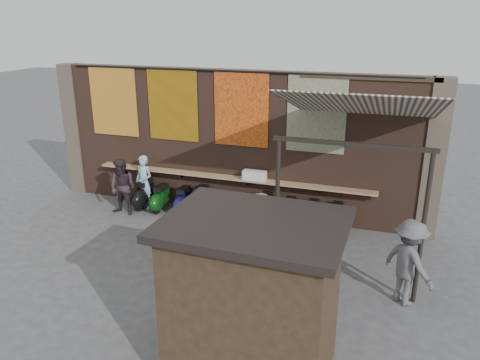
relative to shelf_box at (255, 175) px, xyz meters
The scene contains 35 objects.
ground 2.72m from the shelf_box, 107.96° to the right, with size 70.00×70.00×0.00m, color #474749.
brick_wall 1.13m from the shelf_box, 151.79° to the left, with size 10.00×0.40×4.00m, color brown.
pier_left 6.01m from the shelf_box, behind, with size 0.50×0.50×4.00m, color #4C4238.
pier_right 4.53m from the shelf_box, ahead, with size 0.50×0.50×4.00m, color #4C4238.
eating_counter 0.76m from the shelf_box, behind, with size 8.00×0.32×0.05m, color #9E7A51.
shelf_box is the anchor object (origin of this frame).
tapestry_redgold 4.69m from the shelf_box, behind, with size 1.50×0.02×2.00m, color #9E2B17.
tapestry_sun 3.01m from the shelf_box, behind, with size 1.50×0.02×2.00m, color #F7A60E.
tapestry_orange 1.81m from the shelf_box, 158.01° to the left, with size 1.50×0.02×2.00m, color orange.
tapestry_multi 2.34m from the shelf_box, ahead, with size 1.50×0.02×2.00m, color #295798.
hang_rail 2.83m from the shelf_box, 167.16° to the left, with size 0.06×0.06×9.50m, color black.
scooter_stool_0 3.41m from the shelf_box, behind, with size 0.38×0.85×0.81m, color black, non-canonical shape.
scooter_stool_1 2.89m from the shelf_box, behind, with size 0.35×0.78×0.74m, color #0E4611, non-canonical shape.
scooter_stool_2 2.24m from the shelf_box, behind, with size 0.34×0.76×0.72m, color #121246, non-canonical shape.
scooter_stool_3 1.75m from the shelf_box, 168.76° to the right, with size 0.38×0.85×0.81m, color navy, non-canonical shape.
scooter_stool_4 1.25m from the shelf_box, 156.82° to the right, with size 0.34×0.75×0.72m, color #1C704E, non-canonical shape.
scooter_stool_5 0.96m from the shelf_box, 127.99° to the right, with size 0.34×0.76×0.72m, color #0D2695, non-canonical shape.
scooter_stool_6 0.98m from the shelf_box, 40.15° to the right, with size 0.40×0.88×0.84m, color black, non-canonical shape.
scooter_stool_7 1.38m from the shelf_box, 15.65° to the right, with size 0.36×0.81×0.77m, color navy, non-canonical shape.
scooter_stool_8 1.89m from the shelf_box, 11.14° to the right, with size 0.37×0.83×0.78m, color #0B5010, non-canonical shape.
scooter_stool_9 2.45m from the shelf_box, ahead, with size 0.36×0.81×0.77m, color #A83816, non-canonical shape.
diner_left 3.29m from the shelf_box, behind, with size 0.58×0.38×1.58m, color #9DBFE5.
diner_right 3.72m from the shelf_box, 165.88° to the right, with size 0.78×0.61×1.61m, color #302529.
shopper_navy 3.38m from the shelf_box, 57.76° to the right, with size 1.04×0.43×1.78m, color black.
shopper_grey 4.98m from the shelf_box, 36.73° to the right, with size 1.13×0.65×1.74m, color #58575C.
shopper_tan 2.29m from the shelf_box, 69.63° to the right, with size 0.77×0.50×1.59m, color #987160.
market_stall 6.00m from the shelf_box, 73.28° to the right, with size 2.30×1.72×2.49m, color black.
stall_roof 6.14m from the shelf_box, 73.28° to the right, with size 2.57×1.98×0.12m, color black.
stall_sign 5.19m from the shelf_box, 70.21° to the right, with size 1.20×0.04×0.50m, color gold.
stall_shelf 5.17m from the shelf_box, 70.21° to the right, with size 1.91×0.10×0.06m, color #473321.
awning_canvas 3.85m from the shelf_box, 26.94° to the right, with size 3.20×3.40×0.03m, color beige.
awning_ledger 3.86m from the shelf_box, ahead, with size 3.30×0.08×0.12m, color #33261C.
awning_header 4.40m from the shelf_box, 46.48° to the right, with size 3.00×0.08×0.08m, color black.
awning_post_left 3.21m from the shelf_box, 64.97° to the right, with size 0.09×0.09×3.10m, color black.
awning_post_right 5.07m from the shelf_box, 34.92° to the right, with size 0.09×0.09×3.10m, color black.
Camera 1 is at (4.19, -9.18, 5.28)m, focal length 35.00 mm.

